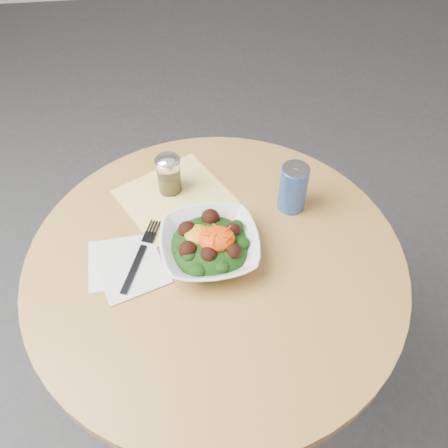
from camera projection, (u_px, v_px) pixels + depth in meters
name	position (u px, v px, depth m)	size (l,w,h in m)	color
ground	(218.00, 387.00, 1.74)	(6.00, 6.00, 0.00)	#303033
table	(216.00, 305.00, 1.32)	(0.90, 0.90, 0.75)	black
cloth_napkin	(175.00, 197.00, 1.30)	(0.26, 0.23, 0.00)	#E8B10C
paper_napkins	(126.00, 266.00, 1.16)	(0.20, 0.20, 0.00)	silver
salad_bowl	(210.00, 245.00, 1.16)	(0.24, 0.24, 0.09)	white
fork	(142.00, 253.00, 1.18)	(0.10, 0.21, 0.00)	black
spice_shaker	(169.00, 174.00, 1.28)	(0.06, 0.06, 0.12)	silver
beverage_can	(293.00, 188.00, 1.24)	(0.07, 0.07, 0.13)	navy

